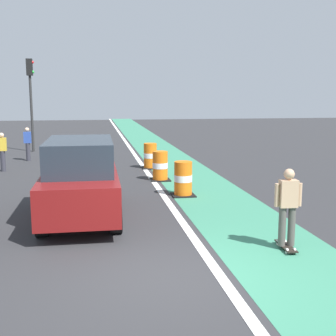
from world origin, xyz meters
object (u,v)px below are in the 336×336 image
traffic_barrel_mid (160,166)px  pedestrian_waiting (28,143)px  skateboarder_on_lane (288,206)px  traffic_barrel_back (150,156)px  traffic_light_corner (31,88)px  traffic_barrel_front (183,179)px  pedestrian_crossing (2,151)px  parked_suv_nearest (81,179)px

traffic_barrel_mid → pedestrian_waiting: bearing=132.8°
skateboarder_on_lane → traffic_barrel_back: (-1.47, 10.61, -0.38)m
traffic_barrel_mid → traffic_light_corner: size_ratio=0.21×
traffic_barrel_front → pedestrian_crossing: pedestrian_crossing is taller
traffic_light_corner → skateboarder_on_lane: bearing=-67.5°
traffic_barrel_mid → pedestrian_waiting: (-5.56, 6.00, 0.33)m
traffic_barrel_front → traffic_barrel_back: 5.43m
traffic_light_corner → traffic_barrel_front: bearing=-63.5°
traffic_barrel_mid → traffic_barrel_back: 2.78m
pedestrian_waiting → traffic_barrel_back: bearing=-30.1°
pedestrian_crossing → traffic_barrel_back: bearing=-2.6°
parked_suv_nearest → pedestrian_crossing: size_ratio=2.87×
pedestrian_crossing → pedestrian_waiting: 3.00m
traffic_barrel_mid → pedestrian_crossing: pedestrian_crossing is taller
skateboarder_on_lane → parked_suv_nearest: size_ratio=0.37×
skateboarder_on_lane → parked_suv_nearest: 5.25m
skateboarder_on_lane → traffic_barrel_front: skateboarder_on_lane is taller
traffic_barrel_front → skateboarder_on_lane: bearing=-77.8°
parked_suv_nearest → pedestrian_crossing: bearing=113.6°
pedestrian_crossing → parked_suv_nearest: bearing=-66.4°
traffic_barrel_back → pedestrian_crossing: (-6.15, 0.28, 0.33)m
traffic_light_corner → pedestrian_crossing: (-0.40, -6.56, -2.64)m
traffic_light_corner → pedestrian_waiting: (0.21, -3.62, -2.64)m
parked_suv_nearest → traffic_barrel_back: 8.01m
skateboarder_on_lane → pedestrian_crossing: bearing=125.0°
traffic_light_corner → pedestrian_crossing: size_ratio=3.17×
traffic_barrel_back → pedestrian_waiting: (-5.54, 3.22, 0.33)m
traffic_barrel_back → pedestrian_crossing: size_ratio=0.68×
traffic_barrel_front → pedestrian_waiting: 10.46m
pedestrian_crossing → pedestrian_waiting: same height
parked_suv_nearest → traffic_barrel_front: size_ratio=4.23×
skateboarder_on_lane → pedestrian_crossing: skateboarder_on_lane is taller
parked_suv_nearest → traffic_light_corner: traffic_light_corner is taller
traffic_barrel_back → traffic_barrel_mid: bearing=-89.7°
traffic_barrel_front → pedestrian_crossing: (-6.50, 5.69, 0.33)m
pedestrian_waiting → skateboarder_on_lane: bearing=-63.1°
parked_suv_nearest → traffic_barrel_back: size_ratio=4.23×
traffic_light_corner → traffic_barrel_back: bearing=-49.9°
skateboarder_on_lane → pedestrian_crossing: (-7.62, 10.88, -0.05)m
traffic_barrel_front → traffic_barrel_back: bearing=93.7°
traffic_barrel_front → traffic_barrel_mid: (-0.34, 2.64, 0.00)m
skateboarder_on_lane → traffic_barrel_back: skateboarder_on_lane is taller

